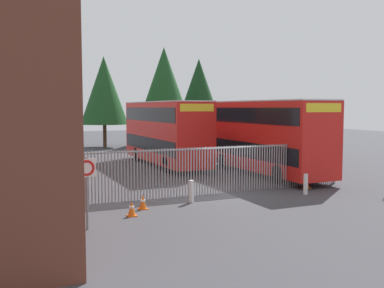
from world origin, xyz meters
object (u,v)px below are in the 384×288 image
Objects in this scene: bollard_near_left at (191,191)px; traffic_cone_near_kerb at (307,183)px; double_decker_bus_near_gate at (263,134)px; bollard_center_front at (306,184)px; double_decker_bus_behind_fence_right at (262,127)px; double_decker_bus_behind_fence_left at (165,131)px; traffic_cone_by_gate at (132,208)px; traffic_cone_mid_forecourt at (143,202)px; speed_limit_sign_post at (87,176)px.

traffic_cone_near_kerb is at bearing 6.38° from bollard_near_left.
double_decker_bus_near_gate is 11.38× the size of bollard_center_front.
bollard_near_left is 1.61× the size of traffic_cone_near_kerb.
double_decker_bus_near_gate is at bearing -122.53° from double_decker_bus_behind_fence_right.
double_decker_bus_behind_fence_left reaches higher than bollard_center_front.
bollard_near_left is (-12.60, -14.25, -1.95)m from double_decker_bus_behind_fence_right.
traffic_cone_by_gate is (-8.51, -0.79, -0.19)m from bollard_center_front.
bollard_center_front is 1.61m from traffic_cone_near_kerb.
bollard_near_left reaches higher than traffic_cone_near_kerb.
double_decker_bus_behind_fence_left is (-3.96, 6.15, 0.00)m from double_decker_bus_near_gate.
double_decker_bus_behind_fence_right is at bearing 57.47° from double_decker_bus_near_gate.
bollard_center_front reaches higher than traffic_cone_by_gate.
double_decker_bus_behind_fence_left is 11.74m from traffic_cone_near_kerb.
double_decker_bus_near_gate is 11.29m from traffic_cone_mid_forecourt.
bollard_near_left is at bearing -131.49° from double_decker_bus_behind_fence_right.
double_decker_bus_behind_fence_right is (5.51, 8.64, 0.00)m from double_decker_bus_near_gate.
double_decker_bus_near_gate is 18.32× the size of traffic_cone_near_kerb.
speed_limit_sign_post is (-11.89, -8.09, -0.65)m from double_decker_bus_near_gate.
double_decker_bus_behind_fence_right reaches higher than speed_limit_sign_post.
bollard_near_left is at bearing -173.62° from traffic_cone_near_kerb.
double_decker_bus_behind_fence_left is 16.31m from speed_limit_sign_post.
traffic_cone_mid_forecourt is (-14.86, -14.62, -2.13)m from double_decker_bus_behind_fence_right.
double_decker_bus_near_gate is 6.58m from bollard_center_front.
bollard_center_front is 0.40× the size of speed_limit_sign_post.
double_decker_bus_behind_fence_right is 24.15m from speed_limit_sign_post.
double_decker_bus_near_gate is 18.32× the size of traffic_cone_by_gate.
double_decker_bus_behind_fence_left reaches higher than traffic_cone_mid_forecourt.
double_decker_bus_near_gate is at bearing 75.75° from bollard_center_front.
speed_limit_sign_post reaches higher than bollard_center_front.
double_decker_bus_behind_fence_left is at bearing 101.17° from bollard_center_front.
speed_limit_sign_post is at bearing -145.78° from double_decker_bus_near_gate.
double_decker_bus_near_gate is 12.37m from traffic_cone_by_gate.
bollard_center_front is at bearing -5.04° from bollard_near_left.
double_decker_bus_behind_fence_left is 11.38× the size of bollard_near_left.
bollard_near_left is (-7.09, -5.61, -1.95)m from double_decker_bus_near_gate.
double_decker_bus_behind_fence_left reaches higher than traffic_cone_by_gate.
double_decker_bus_behind_fence_left is 11.38× the size of bollard_center_front.
traffic_cone_by_gate is 1.16m from traffic_cone_mid_forecourt.
double_decker_bus_near_gate is at bearing 34.22° from speed_limit_sign_post.
traffic_cone_near_kerb is 11.91m from speed_limit_sign_post.
double_decker_bus_near_gate is 18.32× the size of traffic_cone_mid_forecourt.
double_decker_bus_behind_fence_right reaches higher than bollard_near_left.
double_decker_bus_near_gate is 7.31m from double_decker_bus_behind_fence_left.
double_decker_bus_behind_fence_left is at bearing 64.94° from traffic_cone_by_gate.
traffic_cone_mid_forecourt is at bearing -147.42° from double_decker_bus_near_gate.
bollard_near_left reaches higher than traffic_cone_mid_forecourt.
speed_limit_sign_post is at bearing -119.12° from double_decker_bus_behind_fence_left.
traffic_cone_near_kerb is (3.45, -11.02, -2.13)m from double_decker_bus_behind_fence_left.
speed_limit_sign_post is (-1.84, -1.20, 1.49)m from traffic_cone_by_gate.
bollard_near_left is (-3.13, -11.75, -1.95)m from double_decker_bus_behind_fence_left.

